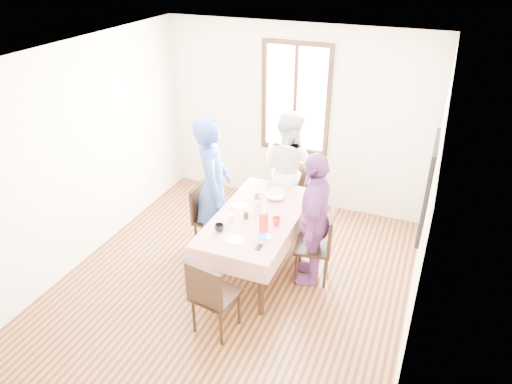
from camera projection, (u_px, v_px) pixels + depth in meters
ground at (234, 282)px, 5.76m from camera, size 4.50×4.50×0.00m
back_wall at (295, 118)px, 6.95m from camera, size 4.00×0.00×4.00m
right_wall at (425, 220)px, 4.46m from camera, size 0.00×4.50×4.50m
window_frame at (296, 99)px, 6.79m from camera, size 1.02×0.06×1.62m
window_pane at (296, 99)px, 6.80m from camera, size 0.90×0.02×1.50m
art_poster at (429, 187)px, 4.61m from camera, size 0.04×0.76×0.96m
dining_table at (258, 242)px, 5.86m from camera, size 0.83×1.68×0.75m
tablecloth at (258, 215)px, 5.68m from camera, size 0.95×1.80×0.01m
chair_left at (213, 219)px, 6.18m from camera, size 0.43×0.43×0.91m
chair_right at (313, 246)px, 5.64m from camera, size 0.48×0.48×0.91m
chair_far at (288, 195)px, 6.76m from camera, size 0.47×0.47×0.91m
chair_near at (216, 294)px, 4.88m from camera, size 0.48×0.48×0.91m
person_left at (212, 188)px, 5.95m from camera, size 0.68×0.80×1.85m
person_far at (288, 170)px, 6.56m from camera, size 1.01×0.91×1.70m
person_right at (313, 219)px, 5.46m from camera, size 0.52×1.02×1.66m
mug_black at (219, 228)px, 5.35m from camera, size 0.14×0.14×0.09m
mug_flag at (276, 221)px, 5.46m from camera, size 0.14×0.14×0.10m
mug_green at (258, 198)px, 5.97m from camera, size 0.12×0.12×0.08m
serving_bowl at (276, 197)px, 6.02m from camera, size 0.27×0.27×0.06m
juice_carton at (264, 222)px, 5.30m from camera, size 0.08×0.08×0.24m
butter_tub at (265, 239)px, 5.17m from camera, size 0.11×0.11×0.06m
jam_jar at (246, 216)px, 5.58m from camera, size 0.06×0.06×0.08m
drinking_glass at (230, 218)px, 5.52m from camera, size 0.06×0.06×0.09m
smartphone at (259, 247)px, 5.08m from camera, size 0.06×0.12×0.01m
flower_vase at (258, 206)px, 5.71m from camera, size 0.07×0.07×0.15m
plate_left at (240, 206)px, 5.86m from camera, size 0.20×0.20×0.01m
plate_far at (277, 190)px, 6.22m from camera, size 0.20×0.20×0.01m
plate_near at (234, 240)px, 5.20m from camera, size 0.20×0.20×0.01m
butter_lid at (265, 237)px, 5.15m from camera, size 0.12×0.12×0.01m
flower_bunch at (258, 197)px, 5.65m from camera, size 0.09×0.09×0.10m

